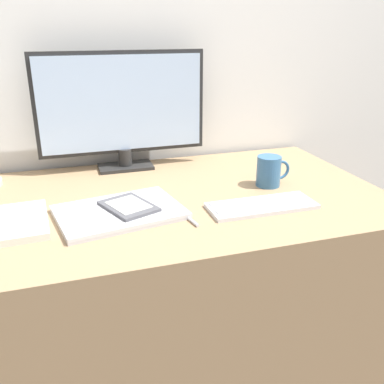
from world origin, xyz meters
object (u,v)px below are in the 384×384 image
Objects in this scene: laptop at (119,212)px; monitor at (122,108)px; notebook at (15,223)px; pen at (186,217)px; coffee_mug at (269,171)px; keyboard at (262,206)px; ereader at (129,206)px.

monitor is at bearing 78.43° from laptop.
notebook is at bearing 177.54° from laptop.
pen is (0.45, -0.09, -0.01)m from notebook.
monitor is 0.55m from pen.
laptop is at bearing -170.15° from coffee_mug.
coffee_mug reaches higher than pen.
coffee_mug reaches higher than keyboard.
pen is at bearing -179.43° from keyboard.
notebook reaches higher than laptop.
ereader is (-0.06, -0.42, -0.20)m from monitor.
notebook is 0.79m from coffee_mug.
monitor is 2.48× the size of notebook.
laptop is 0.03m from ereader.
coffee_mug is 0.90× the size of pen.
keyboard is 0.41m from laptop.
coffee_mug is at bearing 5.57° from notebook.
laptop is 0.19m from pen.
ereader reaches higher than laptop.
monitor is at bearing 142.22° from coffee_mug.
monitor reaches higher than notebook.
monitor is at bearing 99.95° from pen.
keyboard is at bearing -7.25° from notebook.
notebook is 1.88× the size of pen.
coffee_mug is at bearing -37.78° from monitor.
keyboard is 2.74× the size of coffee_mug.
laptop is 2.90× the size of pen.
pen is (-0.23, -0.00, -0.00)m from keyboard.
keyboard is at bearing 0.57° from pen.
coffee_mug is (0.51, 0.09, 0.04)m from laptop.
ereader is (0.03, 0.00, 0.01)m from laptop.
notebook is (-0.68, 0.09, 0.00)m from keyboard.
notebook is at bearing 172.75° from keyboard.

